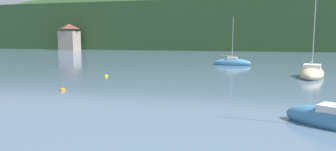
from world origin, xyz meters
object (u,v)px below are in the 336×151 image
at_px(sailboat_far_4, 312,73).
at_px(mooring_buoy_near, 106,76).
at_px(sailboat_far_0, 232,63).
at_px(shore_building_west, 69,37).
at_px(mooring_buoy_mid, 63,91).

relative_size(sailboat_far_4, mooring_buoy_near, 22.74).
bearing_deg(mooring_buoy_near, sailboat_far_0, 54.16).
distance_m(shore_building_west, mooring_buoy_mid, 94.80).
relative_size(mooring_buoy_near, mooring_buoy_mid, 0.89).
relative_size(shore_building_west, sailboat_far_4, 0.92).
height_order(sailboat_far_4, mooring_buoy_near, sailboat_far_4).
height_order(shore_building_west, sailboat_far_4, sailboat_far_4).
relative_size(shore_building_west, sailboat_far_0, 1.11).
height_order(sailboat_far_0, mooring_buoy_mid, sailboat_far_0).
height_order(shore_building_west, sailboat_far_0, shore_building_west).
relative_size(sailboat_far_0, mooring_buoy_mid, 16.85).
bearing_deg(mooring_buoy_near, mooring_buoy_mid, -86.16).
bearing_deg(mooring_buoy_mid, sailboat_far_0, 65.87).
xyz_separation_m(sailboat_far_4, mooring_buoy_mid, (-24.55, -16.79, -0.48)).
bearing_deg(mooring_buoy_mid, sailboat_far_4, 34.36).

